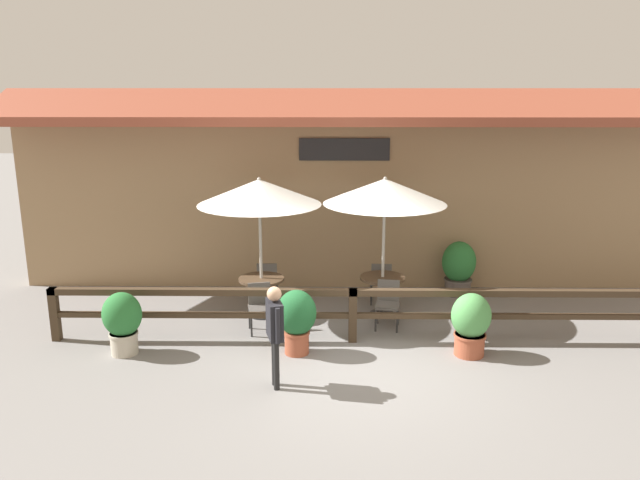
{
  "coord_description": "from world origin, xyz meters",
  "views": [
    {
      "loc": [
        -0.45,
        -8.97,
        4.36
      ],
      "look_at": [
        -0.57,
        1.43,
        1.71
      ],
      "focal_mm": 35.0,
      "sensor_mm": 36.0,
      "label": 1
    }
  ],
  "objects": [
    {
      "name": "potted_plant_entrance_palm",
      "position": [
        -3.78,
        0.51,
        0.58
      ],
      "size": [
        0.64,
        0.58,
        1.06
      ],
      "color": "#B7AD99",
      "rests_on": "ground"
    },
    {
      "name": "patio_umbrella_near",
      "position": [
        -1.68,
        2.25,
        2.4
      ],
      "size": [
        2.28,
        2.28,
        2.68
      ],
      "color": "#B7B2A8",
      "rests_on": "ground"
    },
    {
      "name": "dining_table_middle",
      "position": [
        0.62,
        2.34,
        0.61
      ],
      "size": [
        0.86,
        0.86,
        0.76
      ],
      "color": "#4C3826",
      "rests_on": "ground"
    },
    {
      "name": "patio_umbrella_middle",
      "position": [
        0.62,
        2.34,
        2.4
      ],
      "size": [
        2.28,
        2.28,
        2.68
      ],
      "color": "#B7B2A8",
      "rests_on": "ground"
    },
    {
      "name": "building_facade",
      "position": [
        -0.0,
        4.1,
        2.16
      ],
      "size": [
        14.28,
        1.49,
        4.23
      ],
      "color": "#997A56",
      "rests_on": "ground"
    },
    {
      "name": "chair_near_wallside",
      "position": [
        -1.64,
        2.97,
        0.49
      ],
      "size": [
        0.45,
        0.45,
        0.86
      ],
      "rotation": [
        0.0,
        0.0,
        3.21
      ],
      "color": "#514C47",
      "rests_on": "ground"
    },
    {
      "name": "chair_middle_streetside",
      "position": [
        0.66,
        1.72,
        0.49
      ],
      "size": [
        0.48,
        0.48,
        0.86
      ],
      "rotation": [
        0.0,
        0.0,
        -0.16
      ],
      "color": "#514C47",
      "rests_on": "ground"
    },
    {
      "name": "potted_plant_small_flowering",
      "position": [
        -0.94,
        0.56,
        0.61
      ],
      "size": [
        0.65,
        0.59,
        1.09
      ],
      "color": "#9E4C33",
      "rests_on": "ground"
    },
    {
      "name": "potted_plant_broad_leaf",
      "position": [
        2.31,
        3.55,
        0.59
      ],
      "size": [
        0.7,
        0.63,
        1.14
      ],
      "color": "#564C47",
      "rests_on": "ground"
    },
    {
      "name": "chair_middle_wallside",
      "position": [
        0.64,
        2.97,
        0.49
      ],
      "size": [
        0.44,
        0.44,
        0.86
      ],
      "rotation": [
        0.0,
        0.0,
        3.09
      ],
      "color": "#514C47",
      "rests_on": "ground"
    },
    {
      "name": "patio_railing",
      "position": [
        0.0,
        1.05,
        0.7
      ],
      "size": [
        10.4,
        0.14,
        0.95
      ],
      "color": "#3D2D1E",
      "rests_on": "ground"
    },
    {
      "name": "dining_table_near",
      "position": [
        -1.68,
        2.25,
        0.61
      ],
      "size": [
        0.86,
        0.86,
        0.76
      ],
      "color": "#4C3826",
      "rests_on": "ground"
    },
    {
      "name": "pedestrian",
      "position": [
        -1.19,
        -0.63,
        1.0
      ],
      "size": [
        0.29,
        0.53,
        1.55
      ],
      "rotation": [
        0.0,
        0.0,
        1.83
      ],
      "color": "black",
      "rests_on": "ground"
    },
    {
      "name": "chair_near_streetside",
      "position": [
        -1.63,
        1.52,
        0.49
      ],
      "size": [
        0.5,
        0.5,
        0.86
      ],
      "rotation": [
        0.0,
        0.0,
        0.21
      ],
      "color": "#514C47",
      "rests_on": "ground"
    },
    {
      "name": "potted_plant_tall_tropical",
      "position": [
        1.9,
        0.53,
        0.56
      ],
      "size": [
        0.65,
        0.58,
        1.06
      ],
      "color": "#9E4C33",
      "rests_on": "ground"
    },
    {
      "name": "ground_plane",
      "position": [
        0.0,
        0.0,
        0.0
      ],
      "size": [
        60.0,
        60.0,
        0.0
      ],
      "primitive_type": "plane",
      "color": "slate"
    }
  ]
}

